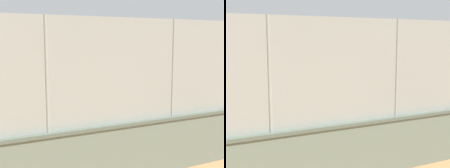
{
  "view_description": "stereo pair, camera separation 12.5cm",
  "coord_description": "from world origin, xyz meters",
  "views": [
    {
      "loc": [
        5.98,
        19.38,
        3.3
      ],
      "look_at": [
        -0.69,
        6.78,
        1.3
      ],
      "focal_mm": 50.78,
      "sensor_mm": 36.0,
      "label": 1
    },
    {
      "loc": [
        5.87,
        19.44,
        3.3
      ],
      "look_at": [
        -0.69,
        6.78,
        1.3
      ],
      "focal_mm": 50.78,
      "sensor_mm": 36.0,
      "label": 2
    }
  ],
  "objects": [
    {
      "name": "player_at_service_line",
      "position": [
        2.02,
        2.26,
        0.99
      ],
      "size": [
        1.28,
        0.78,
        1.67
      ],
      "color": "navy",
      "rests_on": "ground_plane"
    },
    {
      "name": "player_crossing_court",
      "position": [
        -3.53,
        1.34,
        0.94
      ],
      "size": [
        1.2,
        0.71,
        1.6
      ],
      "color": "navy",
      "rests_on": "ground_plane"
    },
    {
      "name": "sports_ball",
      "position": [
        -3.09,
        2.43,
        1.46
      ],
      "size": [
        0.11,
        0.11,
        0.11
      ],
      "primitive_type": "sphere",
      "color": "yellow"
    },
    {
      "name": "fence_panel_on_wall",
      "position": [
        -0.53,
        13.27,
        2.6
      ],
      "size": [
        28.37,
        0.63,
        2.39
      ],
      "color": "gray",
      "rests_on": "perimeter_wall"
    },
    {
      "name": "perimeter_wall",
      "position": [
        -0.53,
        13.27,
        0.71
      ],
      "size": [
        28.89,
        0.89,
        1.41
      ],
      "color": "slate",
      "rests_on": "ground_plane"
    },
    {
      "name": "ground_plane",
      "position": [
        0.0,
        0.0,
        0.0
      ],
      "size": [
        260.0,
        260.0,
        0.0
      ],
      "primitive_type": "plane",
      "color": "#B27247"
    }
  ]
}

